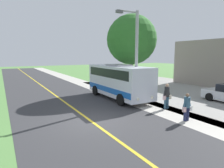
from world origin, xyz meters
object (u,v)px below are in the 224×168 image
street_light_pole (135,52)px  tree_curbside (132,40)px  shuttle_bus_front (119,80)px  pedestrian_waiting (167,95)px  pedestrian_with_bags (187,106)px

street_light_pole → tree_curbside: size_ratio=0.91×
shuttle_bus_front → pedestrian_waiting: shuttle_bus_front is taller
street_light_pole → shuttle_bus_front: bearing=-77.3°
pedestrian_with_bags → pedestrian_waiting: bearing=-110.2°
pedestrian_with_bags → pedestrian_waiting: (-0.89, -2.41, 0.11)m
shuttle_bus_front → pedestrian_with_bags: bearing=92.5°
pedestrian_waiting → shuttle_bus_front: bearing=-75.1°
pedestrian_with_bags → tree_curbside: 10.47m
pedestrian_with_bags → street_light_pole: bearing=-91.1°
pedestrian_waiting → pedestrian_with_bags: bearing=69.8°
pedestrian_with_bags → pedestrian_waiting: 2.57m
pedestrian_waiting → street_light_pole: bearing=-73.7°
pedestrian_waiting → tree_curbside: size_ratio=0.23×
street_light_pole → tree_curbside: 4.94m
pedestrian_with_bags → street_light_pole: street_light_pole is taller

